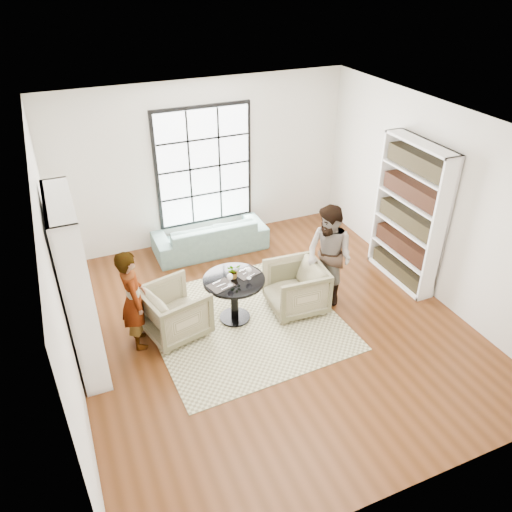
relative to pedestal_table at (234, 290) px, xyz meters
name	(u,v)px	position (x,y,z in m)	size (l,w,h in m)	color
ground	(271,325)	(0.44, -0.35, -0.53)	(6.00, 6.00, 0.00)	#5C2F15
room_shell	(257,235)	(0.44, 0.19, 0.73)	(6.00, 6.01, 6.00)	silver
rug	(245,321)	(0.11, -0.12, -0.52)	(2.71, 2.71, 0.01)	beige
pedestal_table	(234,290)	(0.00, 0.00, 0.00)	(0.91, 0.91, 0.73)	black
sofa	(210,236)	(0.33, 2.10, -0.23)	(2.07, 0.81, 0.60)	gray
armchair_left	(175,311)	(-0.90, 0.03, -0.14)	(0.82, 0.85, 0.77)	#B9B484
armchair_right	(296,288)	(0.96, -0.12, -0.14)	(0.82, 0.85, 0.77)	tan
person_left	(133,300)	(-1.45, 0.03, 0.23)	(0.55, 0.36, 1.51)	gray
person_right	(329,256)	(1.51, -0.12, 0.29)	(0.80, 0.62, 1.64)	gray
placemat_left	(221,286)	(-0.23, -0.09, 0.20)	(0.34, 0.26, 0.01)	#272321
placemat_right	(247,273)	(0.24, 0.07, 0.20)	(0.34, 0.26, 0.01)	#272321
cutlery_left	(221,285)	(-0.23, -0.09, 0.21)	(0.14, 0.22, 0.01)	silver
cutlery_right	(247,272)	(0.24, 0.07, 0.21)	(0.14, 0.22, 0.01)	silver
wine_glass_left	(230,277)	(-0.11, -0.13, 0.34)	(0.09, 0.09, 0.20)	silver
wine_glass_right	(249,270)	(0.21, -0.07, 0.34)	(0.09, 0.09, 0.19)	silver
flower_centerpiece	(233,271)	(0.01, 0.04, 0.31)	(0.20, 0.18, 0.22)	gray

